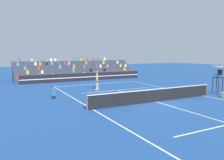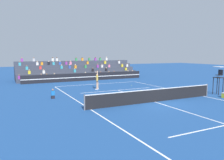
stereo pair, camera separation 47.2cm
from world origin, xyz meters
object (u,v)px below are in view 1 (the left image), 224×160
object	(u,v)px
umpire_chair	(218,76)
tennis_player	(97,81)
ball_kid_courtside	(54,95)
tennis_ball	(131,86)

from	to	relation	value
umpire_chair	tennis_player	size ratio (longest dim) A/B	1.09
umpire_chair	ball_kid_courtside	bearing A→B (deg)	160.79
umpire_chair	tennis_ball	xyz separation A→B (m)	(-4.50, 8.39, -1.68)
umpire_chair	tennis_player	xyz separation A→B (m)	(-9.24, 7.84, -0.73)
umpire_chair	ball_kid_courtside	world-z (taller)	umpire_chair
ball_kid_courtside	umpire_chair	bearing A→B (deg)	-19.21
ball_kid_courtside	tennis_ball	world-z (taller)	ball_kid_courtside
tennis_player	tennis_ball	xyz separation A→B (m)	(4.74, 0.55, -0.95)
tennis_player	ball_kid_courtside	bearing A→B (deg)	-152.45
tennis_player	tennis_ball	bearing A→B (deg)	6.62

